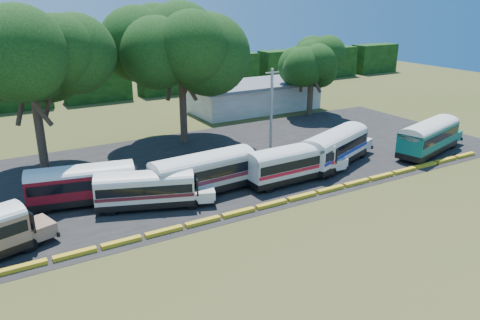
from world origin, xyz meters
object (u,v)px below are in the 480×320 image
bus_cream_west (148,188)px  bus_white_red (292,162)px  bus_teal (430,135)px  tree_west (29,58)px  bus_red (85,182)px

bus_cream_west → bus_white_red: (12.89, -1.15, 0.19)m
bus_teal → tree_west: (-35.52, 14.48, 8.52)m
bus_red → bus_white_red: 17.45m
bus_white_red → tree_west: (-18.58, 13.59, 8.68)m
bus_teal → bus_cream_west: bearing=160.8°
bus_red → tree_west: size_ratio=0.70×
bus_cream_west → bus_white_red: bus_white_red is taller
tree_west → bus_white_red: bearing=-36.2°
bus_teal → bus_white_red: bearing=161.7°
bus_red → bus_white_red: bearing=-2.4°
bus_red → tree_west: 12.85m
bus_white_red → tree_west: size_ratio=0.70×
bus_white_red → bus_teal: (16.94, -0.89, 0.16)m
bus_red → bus_white_red: size_ratio=1.00×
bus_teal → tree_west: tree_west is taller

